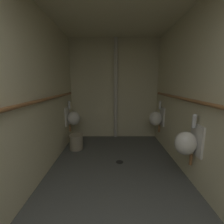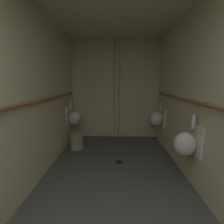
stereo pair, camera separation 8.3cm
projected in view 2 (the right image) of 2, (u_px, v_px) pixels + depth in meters
floor at (114, 188)px, 2.25m from camera, size 2.43×4.29×0.08m
wall_left at (26, 97)px, 2.02m from camera, size 0.06×4.29×2.62m
wall_right at (206, 97)px, 1.96m from camera, size 0.06×4.29×2.62m
wall_back at (115, 90)px, 4.06m from camera, size 2.43×0.06×2.62m
urinal_left_mid at (74, 117)px, 3.68m from camera, size 0.32×0.30×0.76m
urinal_right_mid at (186, 143)px, 2.11m from camera, size 0.32×0.30×0.76m
urinal_right_far at (157, 118)px, 3.59m from camera, size 0.32×0.30×0.76m
supply_pipe_left at (35, 102)px, 2.07m from camera, size 0.06×3.51×0.06m
supply_pipe_right at (198, 103)px, 1.97m from camera, size 0.06×3.52×0.06m
standpipe_back_wall at (117, 90)px, 3.95m from camera, size 0.10×0.10×2.57m
floor_drain at (119, 162)px, 2.88m from camera, size 0.14×0.14×0.01m
waste_bin at (77, 141)px, 3.46m from camera, size 0.30×0.30×0.34m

